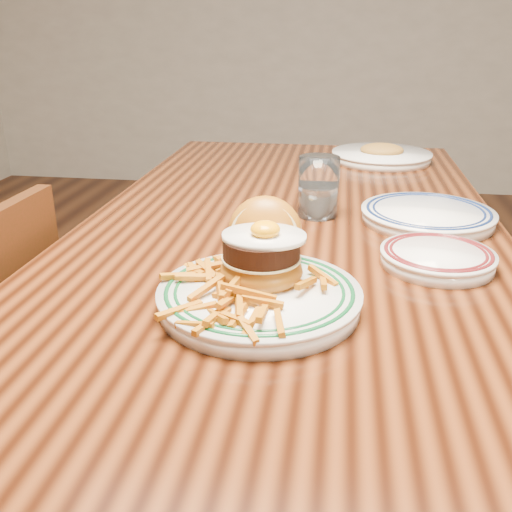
# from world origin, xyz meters

# --- Properties ---
(floor) EXTENTS (6.00, 6.00, 0.00)m
(floor) POSITION_xyz_m (0.00, 0.00, 0.00)
(floor) COLOR black
(floor) RESTS_ON ground
(table) EXTENTS (0.85, 1.60, 0.75)m
(table) POSITION_xyz_m (0.00, 0.00, 0.66)
(table) COLOR black
(table) RESTS_ON floor
(main_plate) EXTENTS (0.29, 0.30, 0.14)m
(main_plate) POSITION_xyz_m (-0.01, -0.38, 0.79)
(main_plate) COLOR white
(main_plate) RESTS_ON table
(side_plate) EXTENTS (0.19, 0.19, 0.03)m
(side_plate) POSITION_xyz_m (0.26, -0.20, 0.77)
(side_plate) COLOR white
(side_plate) RESTS_ON table
(rear_plate) EXTENTS (0.27, 0.27, 0.03)m
(rear_plate) POSITION_xyz_m (0.28, 0.03, 0.77)
(rear_plate) COLOR white
(rear_plate) RESTS_ON table
(water_glass) EXTENTS (0.08, 0.08, 0.13)m
(water_glass) POSITION_xyz_m (0.05, 0.04, 0.81)
(water_glass) COLOR white
(water_glass) RESTS_ON table
(far_plate) EXTENTS (0.29, 0.29, 0.05)m
(far_plate) POSITION_xyz_m (0.21, 0.58, 0.77)
(far_plate) COLOR white
(far_plate) RESTS_ON table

